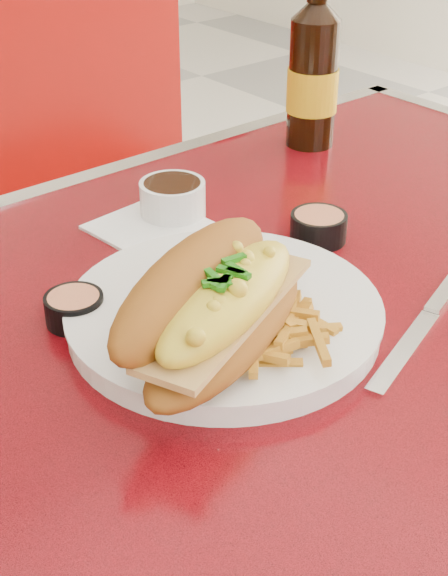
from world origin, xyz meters
TOP-DOWN VIEW (x-y plane):
  - diner_table at (0.00, 0.00)m, footprint 1.23×0.83m
  - dinner_plate at (-0.05, 0.02)m, footprint 0.36×0.36m
  - mac_hoagie at (-0.10, -0.02)m, footprint 0.26×0.19m
  - fries_pile at (-0.06, -0.05)m, footprint 0.13×0.12m
  - fork at (0.01, 0.03)m, footprint 0.10×0.15m
  - gravy_ramekin at (0.05, 0.24)m, footprint 0.10×0.10m
  - sauce_cup_left at (-0.16, 0.12)m, footprint 0.07×0.07m
  - sauce_cup_right at (0.13, 0.08)m, footprint 0.08×0.08m
  - beer_bottle at (0.33, 0.30)m, footprint 0.08×0.08m
  - knife at (0.10, -0.10)m, footprint 0.21×0.09m
  - paper_napkin at (0.01, 0.23)m, footprint 0.13×0.13m

SIDE VIEW (x-z plane):
  - diner_table at x=0.00m, z-range 0.22..0.99m
  - paper_napkin at x=0.01m, z-range 0.77..0.77m
  - knife at x=0.10m, z-range 0.77..0.78m
  - dinner_plate at x=-0.05m, z-range 0.77..0.79m
  - sauce_cup_left at x=-0.16m, z-range 0.77..0.80m
  - sauce_cup_right at x=0.13m, z-range 0.77..0.80m
  - fork at x=0.01m, z-range 0.79..0.79m
  - gravy_ramekin at x=0.05m, z-range 0.77..0.81m
  - fries_pile at x=-0.06m, z-range 0.79..0.82m
  - mac_hoagie at x=-0.10m, z-range 0.78..0.89m
  - beer_bottle at x=0.33m, z-range 0.74..1.01m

